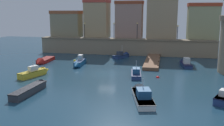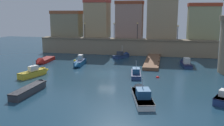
{
  "view_description": "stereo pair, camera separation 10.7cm",
  "coord_description": "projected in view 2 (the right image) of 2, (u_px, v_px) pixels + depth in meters",
  "views": [
    {
      "loc": [
        8.4,
        -36.28,
        9.07
      ],
      "look_at": [
        0.0,
        3.88,
        0.8
      ],
      "focal_mm": 41.24,
      "sensor_mm": 36.0,
      "label": 1
    },
    {
      "loc": [
        8.5,
        -36.26,
        9.07
      ],
      "look_at": [
        0.0,
        3.88,
        0.8
      ],
      "focal_mm": 41.24,
      "sensor_mm": 36.0,
      "label": 2
    }
  ],
  "objects": [
    {
      "name": "moored_boat_2",
      "position": [
        32.0,
        88.0,
        29.41
      ],
      "size": [
        1.47,
        7.2,
        1.13
      ],
      "rotation": [
        0.0,
        0.0,
        1.53
      ],
      "color": "#333338",
      "rests_on": "ground"
    },
    {
      "name": "moored_boat_3",
      "position": [
        36.0,
        72.0,
        36.8
      ],
      "size": [
        2.81,
        5.69,
        2.34
      ],
      "rotation": [
        0.0,
        0.0,
        1.27
      ],
      "color": "gold",
      "rests_on": "ground"
    },
    {
      "name": "quay_lamp_3",
      "position": [
        178.0,
        30.0,
        51.79
      ],
      "size": [
        0.32,
        0.32,
        2.94
      ],
      "color": "black",
      "rests_on": "quay_wall"
    },
    {
      "name": "quay_wall",
      "position": [
        125.0,
        46.0,
        54.7
      ],
      "size": [
        37.06,
        2.68,
        3.39
      ],
      "color": "gray",
      "rests_on": "ground"
    },
    {
      "name": "pier_dock",
      "position": [
        153.0,
        61.0,
        46.17
      ],
      "size": [
        2.5,
        13.35,
        0.7
      ],
      "color": "brown",
      "rests_on": "ground"
    },
    {
      "name": "quay_lamp_0",
      "position": [
        85.0,
        28.0,
        55.75
      ],
      "size": [
        0.32,
        0.32,
        3.24
      ],
      "color": "black",
      "rests_on": "quay_wall"
    },
    {
      "name": "quay_lamp_1",
      "position": [
        114.0,
        28.0,
        54.42
      ],
      "size": [
        0.32,
        0.32,
        3.26
      ],
      "color": "black",
      "rests_on": "quay_wall"
    },
    {
      "name": "mooring_buoy_1",
      "position": [
        158.0,
        78.0,
        35.73
      ],
      "size": [
        0.48,
        0.48,
        0.48
      ],
      "primitive_type": "sphere",
      "color": "red",
      "rests_on": "ground"
    },
    {
      "name": "moored_boat_6",
      "position": [
        185.0,
        63.0,
        43.81
      ],
      "size": [
        2.05,
        5.74,
        1.86
      ],
      "rotation": [
        0.0,
        0.0,
        1.71
      ],
      "color": "navy",
      "rests_on": "ground"
    },
    {
      "name": "quay_lamp_2",
      "position": [
        137.0,
        28.0,
        53.4
      ],
      "size": [
        0.32,
        0.32,
        3.39
      ],
      "color": "black",
      "rests_on": "quay_wall"
    },
    {
      "name": "moored_boat_0",
      "position": [
        79.0,
        63.0,
        43.62
      ],
      "size": [
        1.57,
        5.75,
        1.84
      ],
      "rotation": [
        0.0,
        0.0,
        -1.49
      ],
      "color": "#195689",
      "rests_on": "ground"
    },
    {
      "name": "old_town_backdrop",
      "position": [
        135.0,
        20.0,
        56.45
      ],
      "size": [
        36.75,
        4.88,
        9.48
      ],
      "color": "gray",
      "rests_on": "ground"
    },
    {
      "name": "moored_boat_5",
      "position": [
        141.0,
        94.0,
        27.24
      ],
      "size": [
        3.23,
        7.29,
        2.84
      ],
      "rotation": [
        0.0,
        0.0,
        1.81
      ],
      "color": "white",
      "rests_on": "ground"
    },
    {
      "name": "moored_boat_8",
      "position": [
        43.0,
        61.0,
        46.13
      ],
      "size": [
        1.99,
        6.2,
        1.61
      ],
      "rotation": [
        0.0,
        0.0,
        -1.52
      ],
      "color": "red",
      "rests_on": "ground"
    },
    {
      "name": "moored_boat_1",
      "position": [
        123.0,
        55.0,
        51.53
      ],
      "size": [
        3.37,
        4.9,
        2.77
      ],
      "rotation": [
        0.0,
        0.0,
        1.1
      ],
      "color": "navy",
      "rests_on": "ground"
    },
    {
      "name": "ground_plane",
      "position": [
        107.0,
        73.0,
        38.3
      ],
      "size": [
        97.59,
        97.59,
        0.0
      ],
      "primitive_type": "plane",
      "color": "#19384C"
    },
    {
      "name": "mooring_buoy_0",
      "position": [
        75.0,
        61.0,
        47.63
      ],
      "size": [
        0.55,
        0.55,
        0.55
      ],
      "primitive_type": "sphere",
      "color": "yellow",
      "rests_on": "ground"
    },
    {
      "name": "moored_boat_4",
      "position": [
        136.0,
        72.0,
        37.21
      ],
      "size": [
        2.02,
        5.95,
        2.7
      ],
      "rotation": [
        0.0,
        0.0,
        1.7
      ],
      "color": "navy",
      "rests_on": "ground"
    }
  ]
}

